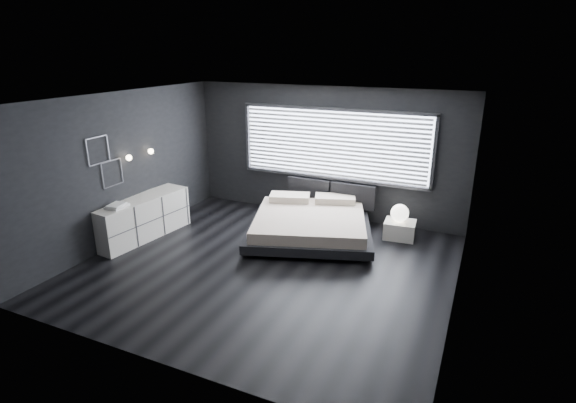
% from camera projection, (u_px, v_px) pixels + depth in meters
% --- Properties ---
extents(room, '(6.04, 6.00, 2.80)m').
position_uv_depth(room, '(266.00, 188.00, 7.21)').
color(room, black).
rests_on(room, ground).
extents(window, '(4.14, 0.09, 1.52)m').
position_uv_depth(window, '(333.00, 145.00, 9.39)').
color(window, white).
rests_on(window, ground).
extents(headboard, '(1.96, 0.16, 0.52)m').
position_uv_depth(headboard, '(331.00, 193.00, 9.68)').
color(headboard, black).
rests_on(headboard, ground).
extents(sconce_near, '(0.18, 0.11, 0.11)m').
position_uv_depth(sconce_near, '(129.00, 158.00, 8.32)').
color(sconce_near, silver).
rests_on(sconce_near, ground).
extents(sconce_far, '(0.18, 0.11, 0.11)m').
position_uv_depth(sconce_far, '(151.00, 151.00, 8.83)').
color(sconce_far, silver).
rests_on(sconce_far, ground).
extents(wall_art_upper, '(0.01, 0.48, 0.48)m').
position_uv_depth(wall_art_upper, '(98.00, 150.00, 7.76)').
color(wall_art_upper, '#47474C').
rests_on(wall_art_upper, ground).
extents(wall_art_lower, '(0.01, 0.48, 0.48)m').
position_uv_depth(wall_art_lower, '(112.00, 173.00, 8.12)').
color(wall_art_lower, '#47474C').
rests_on(wall_art_lower, ground).
extents(bed, '(2.91, 2.85, 0.60)m').
position_uv_depth(bed, '(310.00, 223.00, 8.78)').
color(bed, black).
rests_on(bed, ground).
extents(nightstand, '(0.62, 0.53, 0.34)m').
position_uv_depth(nightstand, '(400.00, 230.00, 8.75)').
color(nightstand, white).
rests_on(nightstand, ground).
extents(orb_lamp, '(0.34, 0.34, 0.34)m').
position_uv_depth(orb_lamp, '(400.00, 213.00, 8.65)').
color(orb_lamp, white).
rests_on(orb_lamp, nightstand).
extents(dresser, '(0.80, 2.07, 0.81)m').
position_uv_depth(dresser, '(142.00, 218.00, 8.72)').
color(dresser, white).
rests_on(dresser, ground).
extents(book_stack, '(0.30, 0.39, 0.07)m').
position_uv_depth(book_stack, '(117.00, 206.00, 8.06)').
color(book_stack, white).
rests_on(book_stack, dresser).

